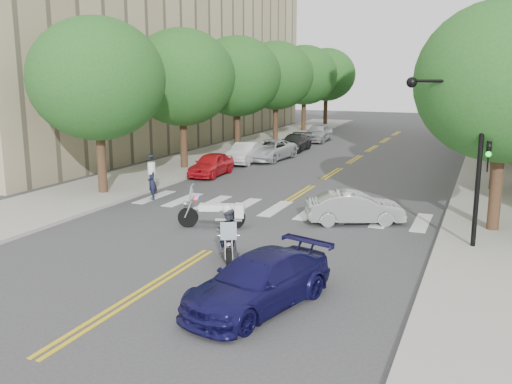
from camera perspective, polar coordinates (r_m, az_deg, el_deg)
The scene contains 27 objects.
ground at distance 19.29m, azimuth -4.80°, elevation -5.91°, with size 140.00×140.00×0.00m, color #38383A.
sidewalk_left at distance 42.70m, azimuth -2.71°, elevation 4.10°, with size 5.00×60.00×0.15m, color #9E9991.
sidewalk_right at distance 38.76m, azimuth 23.68°, elevation 2.30°, with size 5.00×60.00×0.15m, color #9E9991.
building_left at distance 54.89m, azimuth -17.54°, elevation 17.81°, with size 26.00×44.00×24.00m, color tan.
tree_l_0 at distance 28.20m, azimuth -15.62°, elevation 10.82°, with size 6.40×6.40×8.45m.
tree_l_1 at distance 34.87m, azimuth -7.41°, elevation 11.29°, with size 6.40×6.40×8.45m.
tree_l_2 at distance 42.01m, azimuth -1.90°, elevation 11.48°, with size 6.40×6.40×8.45m.
tree_l_3 at distance 49.41m, azimuth 1.99°, elevation 11.55°, with size 6.40×6.40×8.45m.
tree_l_4 at distance 56.98m, azimuth 4.86°, elevation 11.57°, with size 6.40×6.40×8.45m.
tree_l_5 at distance 64.65m, azimuth 7.05°, elevation 11.57°, with size 6.40×6.40×8.45m.
tree_r_0 at distance 22.31m, azimuth 23.67°, elevation 10.08°, with size 6.40×6.40×8.45m.
tree_r_1 at distance 30.31m, azimuth 23.45°, elevation 10.34°, with size 6.40×6.40×8.45m.
tree_r_2 at distance 38.31m, azimuth 23.32°, elevation 10.49°, with size 6.40×6.40×8.45m.
tree_r_3 at distance 46.31m, azimuth 23.23°, elevation 10.58°, with size 6.40×6.40×8.45m.
tree_r_4 at distance 54.30m, azimuth 23.17°, elevation 10.65°, with size 6.40×6.40×8.45m.
tree_r_5 at distance 62.30m, azimuth 23.13°, elevation 10.70°, with size 6.40×6.40×8.45m.
traffic_signal_pole at distance 19.93m, azimuth 20.22°, elevation 4.94°, with size 2.82×0.42×6.00m.
motorcycle_police at distance 18.09m, azimuth -2.86°, elevation -4.39°, with size 1.28×2.10×1.84m.
motorcycle_parked at distance 21.95m, azimuth -3.87°, elevation -2.08°, with size 2.54×1.19×1.69m.
officer_standing at distance 27.08m, azimuth -10.36°, elevation 1.02°, with size 0.62×0.41×1.71m, color black.
convertible at distance 22.85m, azimuth 9.85°, elevation -1.56°, with size 1.34×3.83×1.26m, color #BABABC.
sedan_blue at distance 14.63m, azimuth 0.24°, elevation -8.97°, with size 1.90×4.67×1.35m, color #121044.
parked_car_a at distance 32.99m, azimuth -4.49°, elevation 2.78°, with size 1.56×3.88×1.32m, color red.
parked_car_b at distance 37.39m, azimuth -1.08°, elevation 3.92°, with size 1.43×4.10×1.35m, color silver.
parked_car_c at distance 38.72m, azimuth 1.32°, elevation 4.21°, with size 2.28×4.94×1.37m, color #B9BDC2.
parked_car_d at distance 43.35m, azimuth 3.87°, elevation 4.95°, with size 1.78×4.37×1.27m, color black.
parked_car_e at distance 49.33m, azimuth 6.23°, elevation 5.90°, with size 1.79×4.44×1.51m, color #A6A6AB.
Camera 1 is at (8.45, -16.30, 5.90)m, focal length 40.00 mm.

